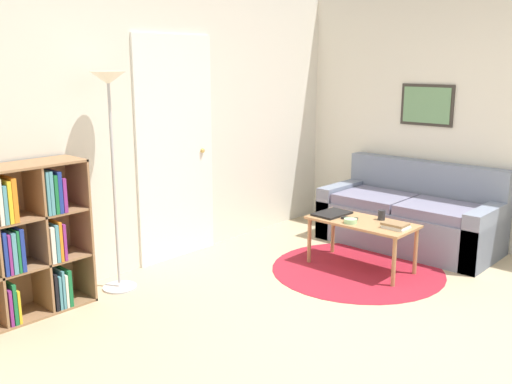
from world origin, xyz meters
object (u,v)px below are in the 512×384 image
at_px(couch, 412,218).
at_px(coffee_table, 362,226).
at_px(cup, 382,215).
at_px(laptop, 332,214).
at_px(floor_lamp, 110,115).
at_px(bowl, 351,221).
at_px(bookshelf, 10,243).

height_order(couch, coffee_table, couch).
bearing_deg(cup, coffee_table, 141.25).
relative_size(couch, laptop, 4.83).
bearing_deg(couch, coffee_table, 179.43).
bearing_deg(floor_lamp, cup, -35.26).
distance_m(floor_lamp, bowl, 2.24).
distance_m(bookshelf, cup, 3.09).
bearing_deg(bowl, coffee_table, -14.13).
bearing_deg(coffee_table, laptop, 91.50).
xyz_separation_m(bookshelf, floor_lamp, (0.84, -0.08, 0.86)).
height_order(laptop, cup, cup).
bearing_deg(bowl, laptop, 66.05).
relative_size(floor_lamp, laptop, 4.94).
bearing_deg(couch, cup, -172.60).
height_order(laptop, bowl, bowl).
distance_m(bookshelf, coffee_table, 2.91).
distance_m(bookshelf, couch, 3.79).
distance_m(floor_lamp, cup, 2.51).
height_order(floor_lamp, couch, floor_lamp).
height_order(coffee_table, bowl, bowl).
xyz_separation_m(floor_lamp, coffee_table, (1.76, -1.23, -1.04)).
height_order(floor_lamp, bowl, floor_lamp).
bearing_deg(bookshelf, couch, -20.45).
height_order(floor_lamp, coffee_table, floor_lamp).
relative_size(couch, cup, 19.08).
distance_m(laptop, cup, 0.46).
xyz_separation_m(bookshelf, laptop, (2.58, -0.99, -0.12)).
bearing_deg(coffee_table, floor_lamp, 145.04).
xyz_separation_m(coffee_table, laptop, (-0.01, 0.32, 0.06)).
relative_size(coffee_table, cup, 10.57).
relative_size(bookshelf, floor_lamp, 0.64).
xyz_separation_m(floor_lamp, cup, (1.90, -1.34, -0.94)).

